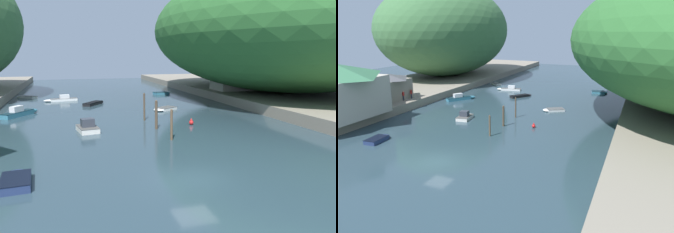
% 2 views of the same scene
% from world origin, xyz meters
% --- Properties ---
extents(water_surface, '(130.00, 130.00, 0.00)m').
position_xyz_m(water_surface, '(0.00, 30.00, 0.00)').
color(water_surface, '#283D47').
rests_on(water_surface, ground).
extents(left_bank, '(22.00, 120.00, 1.41)m').
position_xyz_m(left_bank, '(-27.86, 30.00, 0.70)').
color(left_bank, gray).
rests_on(left_bank, ground).
extents(hillside_left, '(29.65, 41.51, 23.16)m').
position_xyz_m(hillside_left, '(-28.96, 47.32, 12.99)').
color(hillside_left, '#3D6B3D').
rests_on(hillside_left, left_bank).
extents(waterfront_building, '(9.50, 12.05, 7.56)m').
position_xyz_m(waterfront_building, '(-20.18, 5.49, 5.30)').
color(waterfront_building, '#B2A899').
rests_on(waterfront_building, left_bank).
extents(boathouse_shed, '(5.93, 7.31, 4.60)m').
position_xyz_m(boathouse_shed, '(-21.75, 16.83, 3.77)').
color(boathouse_shed, gray).
rests_on(boathouse_shed, left_bank).
extents(right_bank_cottage, '(6.47, 6.18, 4.99)m').
position_xyz_m(right_bank_cottage, '(21.69, 36.18, 3.98)').
color(right_bank_cottage, '#B2A899').
rests_on(right_bank_cottage, right_bank).
extents(boat_near_quay, '(2.36, 4.11, 1.37)m').
position_xyz_m(boat_near_quay, '(-5.57, 15.71, 0.41)').
color(boat_near_quay, silver).
rests_on(boat_near_quay, water_surface).
extents(boat_navy_launch, '(5.66, 2.20, 1.07)m').
position_xyz_m(boat_navy_launch, '(-8.38, 40.11, 0.32)').
color(boat_navy_launch, white).
rests_on(boat_navy_launch, water_surface).
extents(boat_moored_right, '(4.00, 3.44, 0.39)m').
position_xyz_m(boat_moored_right, '(5.70, 25.80, 0.19)').
color(boat_moored_right, white).
rests_on(boat_moored_right, water_surface).
extents(boat_red_skiff, '(4.30, 5.68, 1.35)m').
position_xyz_m(boat_red_skiff, '(-13.09, 27.21, 0.42)').
color(boat_red_skiff, teal).
rests_on(boat_red_skiff, water_surface).
extents(boat_yellow_tender, '(3.62, 2.54, 0.48)m').
position_xyz_m(boat_yellow_tender, '(11.08, 44.74, 0.23)').
color(boat_yellow_tender, teal).
rests_on(boat_yellow_tender, water_surface).
extents(boat_small_dinghy, '(1.87, 3.63, 0.53)m').
position_xyz_m(boat_small_dinghy, '(-10.54, 2.46, 0.26)').
color(boat_small_dinghy, navy).
rests_on(boat_small_dinghy, water_surface).
extents(boat_mid_channel, '(4.03, 3.53, 0.46)m').
position_xyz_m(boat_mid_channel, '(-14.44, 45.89, 0.22)').
color(boat_mid_channel, silver).
rests_on(boat_mid_channel, water_surface).
extents(boat_far_right_bank, '(3.87, 4.77, 0.47)m').
position_xyz_m(boat_far_right_bank, '(-3.17, 34.52, 0.23)').
color(boat_far_right_bank, black).
rests_on(boat_far_right_bank, water_surface).
extents(mooring_post_nearest, '(0.23, 0.23, 2.87)m').
position_xyz_m(mooring_post_nearest, '(1.59, 9.60, 1.44)').
color(mooring_post_nearest, brown).
rests_on(mooring_post_nearest, water_surface).
extents(mooring_post_second, '(0.29, 0.29, 3.07)m').
position_xyz_m(mooring_post_second, '(1.46, 14.39, 1.54)').
color(mooring_post_second, '#4C3D2D').
rests_on(mooring_post_second, water_surface).
extents(mooring_post_middle, '(0.22, 0.22, 3.29)m').
position_xyz_m(mooring_post_middle, '(1.37, 19.43, 1.65)').
color(mooring_post_middle, '#4C3D2D').
rests_on(mooring_post_middle, water_surface).
extents(channel_buoy_near, '(0.52, 0.52, 0.77)m').
position_xyz_m(channel_buoy_near, '(5.76, 15.32, 0.30)').
color(channel_buoy_near, red).
rests_on(channel_buoy_near, water_surface).
extents(person_on_quay, '(0.26, 0.40, 1.69)m').
position_xyz_m(person_on_quay, '(-18.94, 17.42, 2.38)').
color(person_on_quay, '#282D3D').
rests_on(person_on_quay, left_bank).
extents(person_by_boathouse, '(0.35, 0.43, 1.69)m').
position_xyz_m(person_by_boathouse, '(-18.74, 19.30, 2.38)').
color(person_by_boathouse, '#282D3D').
rests_on(person_by_boathouse, left_bank).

